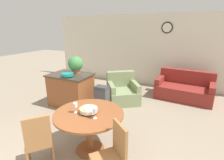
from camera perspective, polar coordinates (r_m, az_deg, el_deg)
wall_back at (r=6.98m, az=11.20°, el=9.46°), size 8.00×0.09×2.70m
dining_table at (r=3.25m, az=-7.47°, el=-13.35°), size 1.24×1.24×0.78m
dining_chair_near_left at (r=3.13m, az=-22.81°, el=-17.41°), size 0.59×0.59×0.98m
dining_chair_near_right at (r=2.65m, az=0.17°, el=-22.96°), size 0.59×0.59×0.98m
fruit_bowl at (r=3.13m, az=-7.66°, el=-9.56°), size 0.32×0.32×0.12m
wine_glass_left at (r=3.15m, az=-11.90°, el=-8.11°), size 0.07×0.07×0.19m
wine_glass_right at (r=2.91m, az=-5.63°, el=-9.98°), size 0.07×0.07×0.19m
kitchen_island at (r=5.26m, az=-13.21°, el=-3.03°), size 1.18×0.88×0.93m
teal_bowl at (r=4.87m, az=-14.35°, el=1.73°), size 0.33×0.33×0.10m
potted_plant at (r=5.18m, az=-11.80°, el=5.09°), size 0.43×0.43×0.49m
trash_bin at (r=4.81m, az=-3.37°, el=-6.07°), size 0.35×0.26×0.71m
couch at (r=6.11m, az=22.49°, el=-2.82°), size 1.77×1.08×0.87m
armchair at (r=5.42m, az=3.46°, el=-3.94°), size 1.25×1.26×0.88m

